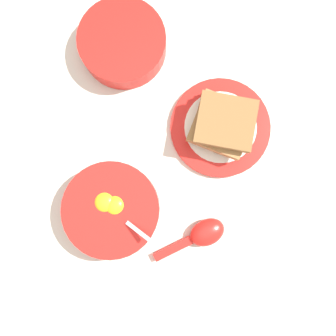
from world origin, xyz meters
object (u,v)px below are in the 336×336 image
at_px(congee_bowl, 123,43).
at_px(soup_spoon, 202,235).
at_px(egg_bowl, 113,211).
at_px(toast_plate, 220,128).
at_px(toast_sandwich, 223,124).

bearing_deg(congee_bowl, soup_spoon, 66.32).
xyz_separation_m(egg_bowl, congee_bowl, (-0.24, -0.21, 0.00)).
bearing_deg(egg_bowl, soup_spoon, 118.48).
bearing_deg(soup_spoon, egg_bowl, -61.52).
xyz_separation_m(toast_plate, congee_bowl, (0.02, -0.25, 0.02)).
height_order(toast_plate, congee_bowl, congee_bowl).
relative_size(egg_bowl, soup_spoon, 1.21).
xyz_separation_m(toast_plate, soup_spoon, (0.17, 0.11, 0.01)).
xyz_separation_m(egg_bowl, soup_spoon, (-0.08, 0.15, -0.01)).
xyz_separation_m(egg_bowl, toast_sandwich, (-0.26, 0.04, 0.02)).
height_order(egg_bowl, toast_sandwich, egg_bowl).
relative_size(toast_plate, toast_sandwich, 1.38).
distance_m(egg_bowl, toast_plate, 0.26).
xyz_separation_m(toast_sandwich, soup_spoon, (0.17, 0.12, -0.03)).
relative_size(toast_sandwich, soup_spoon, 0.97).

